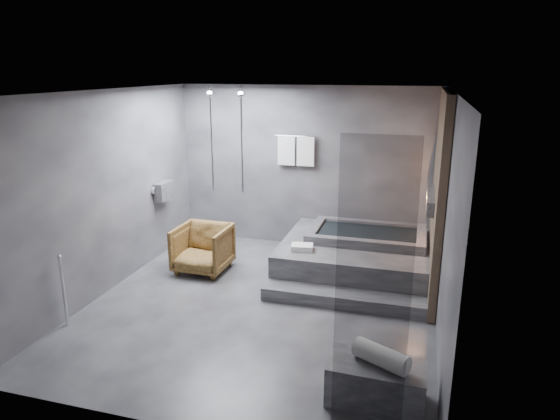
% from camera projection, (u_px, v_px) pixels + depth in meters
% --- Properties ---
extents(room, '(5.00, 5.04, 2.82)m').
position_uv_depth(room, '(296.00, 177.00, 6.38)').
color(room, '#2B2B2E').
rests_on(room, ground).
extents(tub_deck, '(2.20, 2.00, 0.50)m').
position_uv_depth(tub_deck, '(355.00, 257.00, 7.73)').
color(tub_deck, '#303033').
rests_on(tub_deck, ground).
extents(tub_step, '(2.20, 0.36, 0.18)m').
position_uv_depth(tub_step, '(343.00, 299.00, 6.69)').
color(tub_step, '#303033').
rests_on(tub_step, ground).
extents(concrete_bench, '(0.92, 0.53, 0.41)m').
position_uv_depth(concrete_bench, '(376.00, 383.00, 4.72)').
color(concrete_bench, '#343437').
rests_on(concrete_bench, ground).
extents(driftwood_chair, '(0.80, 0.82, 0.73)m').
position_uv_depth(driftwood_chair, '(203.00, 249.00, 7.75)').
color(driftwood_chair, '#3F280F').
rests_on(driftwood_chair, ground).
extents(rolled_towel, '(0.56, 0.41, 0.19)m').
position_uv_depth(rolled_towel, '(381.00, 356.00, 4.62)').
color(rolled_towel, silver).
rests_on(rolled_towel, concrete_bench).
extents(deck_towel, '(0.34, 0.27, 0.08)m').
position_uv_depth(deck_towel, '(302.00, 247.00, 7.30)').
color(deck_towel, white).
rests_on(deck_towel, tub_deck).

